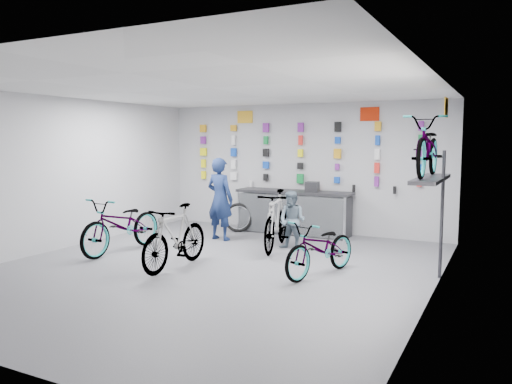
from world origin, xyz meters
The scene contains 20 objects.
floor centered at (0.00, 0.00, 0.00)m, with size 8.00×8.00×0.00m, color #57575D.
ceiling centered at (0.00, 0.00, 3.00)m, with size 8.00×8.00×0.00m, color white.
wall_back centered at (0.00, 4.00, 1.50)m, with size 7.00×7.00×0.00m, color #AEAFB1.
wall_left centered at (-3.50, 0.00, 1.50)m, with size 8.00×8.00×0.00m, color #AEAFB1.
wall_right centered at (3.50, 0.00, 1.50)m, with size 8.00×8.00×0.00m, color #AEAFB1.
counter centered at (0.00, 3.54, 0.49)m, with size 2.70×0.66×1.00m.
merch_wall centered at (-0.10, 3.93, 1.82)m, with size 5.57×0.08×1.56m.
wall_bracket centered at (3.33, 1.20, 1.46)m, with size 0.39×1.90×2.00m.
sign_left centered at (-1.50, 3.98, 2.72)m, with size 0.42×0.02×0.30m, color gold.
sign_right centered at (1.60, 3.98, 2.72)m, with size 0.42×0.02×0.30m, color red.
sign_side centered at (3.48, 1.20, 2.65)m, with size 0.02×0.40×0.30m, color gold.
bike_left centered at (-2.20, 0.29, 0.54)m, with size 0.71×2.05×1.08m, color gray.
bike_center centered at (-0.57, -0.23, 0.54)m, with size 0.50×1.79×1.07m, color gray.
bike_right centered at (1.77, 0.44, 0.45)m, with size 0.60×1.71×0.90m, color gray.
bike_service centered at (0.34, 1.85, 0.59)m, with size 0.55×1.95×1.17m, color gray.
bike_wall centered at (3.25, 1.20, 2.05)m, with size 0.63×1.80×0.95m, color gray.
clerk centered at (-1.15, 2.18, 0.89)m, with size 0.65×0.43×1.78m, color #15234C.
customer centered at (0.63, 1.96, 0.58)m, with size 0.57×0.44×1.17m, color slate.
spare_wheel centered at (-1.25, 3.17, 0.34)m, with size 0.71×0.39×0.69m.
register centered at (0.45, 3.55, 1.11)m, with size 0.28×0.30×0.22m, color black.
Camera 1 is at (4.39, -6.97, 2.16)m, focal length 35.00 mm.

